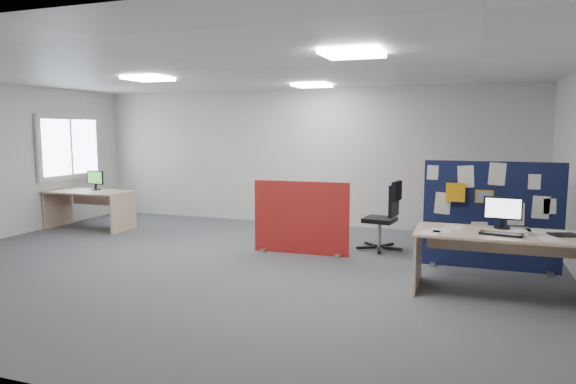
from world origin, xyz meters
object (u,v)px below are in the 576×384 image
(monitor_main, at_px, (503,211))
(red_divider, at_px, (301,219))
(navy_divider, at_px, (490,215))
(office_chair, at_px, (387,212))
(monitor_second, at_px, (95,179))
(main_desk, at_px, (504,246))
(second_desk, at_px, (91,200))

(monitor_main, xyz_separation_m, red_divider, (-2.79, 0.84, -0.40))
(navy_divider, height_order, monitor_main, navy_divider)
(office_chair, bearing_deg, navy_divider, -14.38)
(monitor_second, bearing_deg, main_desk, -4.32)
(monitor_main, bearing_deg, red_divider, 167.60)
(monitor_main, xyz_separation_m, monitor_second, (-7.23, 1.57, -0.00))
(navy_divider, bearing_deg, monitor_second, 174.47)
(red_divider, bearing_deg, office_chair, 26.31)
(red_divider, bearing_deg, main_desk, -23.18)
(main_desk, distance_m, second_desk, 7.45)
(navy_divider, bearing_deg, red_divider, -179.22)
(second_desk, height_order, office_chair, office_chair)
(navy_divider, relative_size, monitor_main, 4.14)
(main_desk, xyz_separation_m, red_divider, (-2.80, 1.08, -0.02))
(second_desk, bearing_deg, monitor_second, 82.94)
(navy_divider, bearing_deg, main_desk, -83.97)
(office_chair, bearing_deg, main_desk, -39.05)
(navy_divider, distance_m, monitor_main, 0.91)
(main_desk, height_order, second_desk, same)
(navy_divider, height_order, monitor_second, navy_divider)
(office_chair, bearing_deg, monitor_main, -35.17)
(second_desk, bearing_deg, red_divider, -7.63)
(monitor_main, height_order, monitor_second, same)
(monitor_main, relative_size, second_desk, 0.27)
(second_desk, xyz_separation_m, monitor_second, (0.02, 0.13, 0.39))
(main_desk, height_order, red_divider, red_divider)
(second_desk, relative_size, office_chair, 1.48)
(navy_divider, distance_m, monitor_second, 7.16)
(monitor_second, relative_size, office_chair, 0.38)
(main_desk, bearing_deg, monitor_main, 93.59)
(red_divider, distance_m, monitor_second, 4.52)
(office_chair, bearing_deg, red_divider, -143.38)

